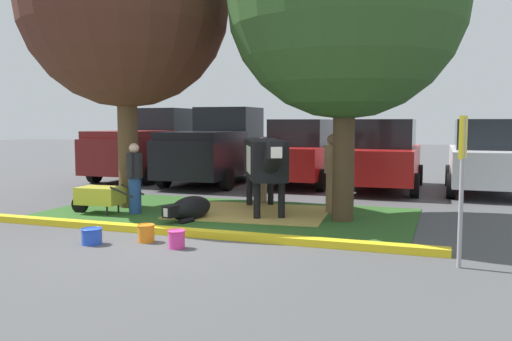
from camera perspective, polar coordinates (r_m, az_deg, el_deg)
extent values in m
plane|color=#4C4C4F|center=(9.06, -7.68, -7.31)|extent=(80.00, 80.00, 0.00)
cube|color=#2D5B23|center=(11.39, -3.19, -4.63)|extent=(7.72, 4.05, 0.02)
cube|color=yellow|center=(9.45, -8.35, -6.42)|extent=(8.92, 0.24, 0.12)
cube|color=tan|center=(11.46, -0.51, -4.49)|extent=(3.39, 2.66, 0.04)
cylinder|color=brown|center=(12.51, -13.43, 2.91)|extent=(0.44, 0.44, 2.97)
sphere|color=#4C281E|center=(12.77, -13.74, 16.99)|extent=(4.65, 4.65, 4.65)
cylinder|color=#4C3823|center=(10.60, 9.27, 1.82)|extent=(0.42, 0.42, 2.68)
cube|color=black|center=(11.43, 0.89, 1.26)|extent=(1.62, 2.38, 0.80)
cube|color=white|center=(11.28, 0.98, 1.21)|extent=(1.04, 1.12, 0.56)
cylinder|color=black|center=(10.11, 1.75, 1.31)|extent=(0.56, 0.71, 0.58)
cube|color=black|center=(9.78, 2.00, 2.23)|extent=(0.42, 0.51, 0.32)
cube|color=white|center=(9.59, 2.16, 1.93)|extent=(0.23, 0.19, 0.20)
cylinder|color=black|center=(10.70, 2.72, -3.24)|extent=(0.14, 0.14, 0.77)
cylinder|color=black|center=(10.64, 0.10, -3.29)|extent=(0.14, 0.14, 0.77)
cylinder|color=black|center=(12.39, 1.56, -2.08)|extent=(0.14, 0.14, 0.77)
cylinder|color=black|center=(12.34, -0.70, -2.11)|extent=(0.14, 0.14, 0.77)
cylinder|color=black|center=(12.64, 0.27, 0.50)|extent=(0.06, 0.06, 0.70)
ellipsoid|color=black|center=(10.77, -6.91, -4.00)|extent=(0.71, 1.18, 0.48)
cube|color=black|center=(10.31, -9.04, -4.32)|extent=(0.26, 0.32, 0.22)
cube|color=silver|center=(10.23, -9.49, -4.41)|extent=(0.11, 0.08, 0.16)
cylinder|color=black|center=(10.42, -7.36, -5.32)|extent=(0.18, 0.36, 0.10)
cylinder|color=#9E7F5B|center=(12.72, 0.57, -1.78)|extent=(0.26, 0.26, 0.81)
cylinder|color=slate|center=(12.66, 0.57, 1.29)|extent=(0.34, 0.34, 0.56)
sphere|color=tan|center=(12.64, 0.57, 3.05)|extent=(0.22, 0.22, 0.22)
cylinder|color=slate|center=(12.63, 1.56, 1.41)|extent=(0.09, 0.09, 0.53)
cylinder|color=slate|center=(12.69, -0.41, 1.43)|extent=(0.09, 0.09, 0.53)
cylinder|color=#23478C|center=(11.65, -12.71, -2.67)|extent=(0.26, 0.26, 0.77)
cylinder|color=black|center=(11.58, -12.78, 0.51)|extent=(0.34, 0.34, 0.53)
sphere|color=beige|center=(11.56, -12.81, 2.33)|extent=(0.21, 0.21, 0.21)
cylinder|color=black|center=(11.79, -12.43, 0.73)|extent=(0.09, 0.09, 0.50)
cylinder|color=black|center=(11.37, -13.15, 0.55)|extent=(0.09, 0.09, 0.50)
cylinder|color=#9E7F5B|center=(11.49, 8.06, -2.45)|extent=(0.26, 0.26, 0.87)
cylinder|color=#9E7F5B|center=(11.42, 8.11, 1.20)|extent=(0.34, 0.34, 0.60)
sphere|color=#8C664C|center=(11.40, 8.13, 3.29)|extent=(0.24, 0.24, 0.24)
cylinder|color=#9E7F5B|center=(11.20, 8.23, 1.28)|extent=(0.09, 0.09, 0.57)
cylinder|color=#9E7F5B|center=(11.63, 7.99, 1.43)|extent=(0.09, 0.09, 0.57)
cube|color=gold|center=(11.83, -16.22, -2.56)|extent=(0.93, 0.64, 0.36)
cylinder|color=black|center=(12.14, -18.17, -3.46)|extent=(0.36, 0.12, 0.36)
cylinder|color=black|center=(11.52, -15.52, -4.15)|extent=(0.04, 0.04, 0.24)
cylinder|color=black|center=(11.89, -14.39, -3.83)|extent=(0.04, 0.04, 0.24)
cylinder|color=black|center=(11.29, -14.07, -2.26)|extent=(0.53, 0.07, 0.23)
cylinder|color=black|center=(11.66, -12.96, -1.99)|extent=(0.53, 0.07, 0.23)
cylinder|color=#99999E|center=(7.63, 20.94, -2.32)|extent=(0.06, 0.06, 2.00)
cube|color=yellow|center=(7.58, 21.12, 3.33)|extent=(0.12, 0.44, 0.56)
cylinder|color=blue|center=(9.04, -17.02, -6.72)|extent=(0.32, 0.32, 0.25)
torus|color=blue|center=(9.01, -17.04, -5.95)|extent=(0.34, 0.34, 0.02)
cylinder|color=orange|center=(8.99, -11.57, -6.57)|extent=(0.27, 0.27, 0.28)
torus|color=orange|center=(8.96, -11.59, -5.70)|extent=(0.29, 0.29, 0.02)
cylinder|color=#EA3893|center=(8.47, -8.41, -7.26)|extent=(0.25, 0.25, 0.27)
torus|color=#EA3893|center=(8.44, -8.42, -6.36)|extent=(0.28, 0.28, 0.02)
cube|color=maroon|center=(18.80, -11.21, 1.81)|extent=(2.07, 5.43, 1.10)
cube|color=black|center=(19.59, -9.87, 5.04)|extent=(1.86, 1.83, 1.00)
cube|color=maroon|center=(17.73, -13.21, 3.74)|extent=(1.94, 2.73, 0.24)
cylinder|color=black|center=(20.85, -11.15, 0.62)|extent=(0.23, 0.64, 0.64)
cylinder|color=black|center=(19.93, -6.16, 0.48)|extent=(0.23, 0.64, 0.64)
cylinder|color=black|center=(17.91, -16.76, -0.25)|extent=(0.23, 0.64, 0.64)
cylinder|color=black|center=(16.83, -11.21, -0.46)|extent=(0.23, 0.64, 0.64)
cube|color=black|center=(17.18, -4.02, 1.58)|extent=(2.07, 5.43, 1.10)
cube|color=black|center=(18.02, -2.87, 5.10)|extent=(1.86, 1.83, 1.00)
cube|color=black|center=(16.04, -5.73, 3.71)|extent=(1.94, 2.73, 0.24)
cylinder|color=black|center=(19.23, -4.73, 0.32)|extent=(0.23, 0.64, 0.64)
cylinder|color=black|center=(18.52, 0.95, 0.15)|extent=(0.23, 0.64, 0.64)
cylinder|color=black|center=(16.09, -9.73, -0.70)|extent=(0.23, 0.64, 0.64)
cylinder|color=black|center=(15.23, -3.10, -0.96)|extent=(0.23, 0.64, 0.64)
cube|color=red|center=(16.65, 4.88, 1.11)|extent=(1.86, 4.42, 0.90)
cube|color=black|center=(16.62, 4.91, 4.04)|extent=(1.61, 2.22, 0.80)
cylinder|color=black|center=(18.30, 3.22, 0.08)|extent=(0.23, 0.64, 0.64)
cylinder|color=black|center=(17.90, 8.77, -0.09)|extent=(0.23, 0.64, 0.64)
cylinder|color=black|center=(15.57, 0.38, -0.81)|extent=(0.23, 0.64, 0.64)
cylinder|color=black|center=(15.11, 6.87, -1.04)|extent=(0.23, 0.64, 0.64)
cube|color=red|center=(15.82, 13.49, 0.77)|extent=(1.86, 4.42, 0.90)
cube|color=black|center=(15.78, 13.55, 3.85)|extent=(1.61, 2.22, 0.80)
cylinder|color=black|center=(17.38, 10.95, -0.28)|extent=(0.23, 0.64, 0.64)
cylinder|color=black|center=(17.23, 16.89, -0.46)|extent=(0.23, 0.64, 0.64)
cylinder|color=black|center=(14.57, 9.39, -1.30)|extent=(0.23, 0.64, 0.64)
cylinder|color=black|center=(14.39, 16.49, -1.53)|extent=(0.23, 0.64, 0.64)
cube|color=silver|center=(15.98, 23.16, 0.54)|extent=(1.86, 4.42, 0.90)
cube|color=black|center=(15.94, 23.27, 3.59)|extent=(1.61, 2.22, 0.80)
cylinder|color=black|center=(17.40, 19.80, -0.49)|extent=(0.23, 0.64, 0.64)
cylinder|color=black|center=(14.56, 19.98, -1.55)|extent=(0.23, 0.64, 0.64)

